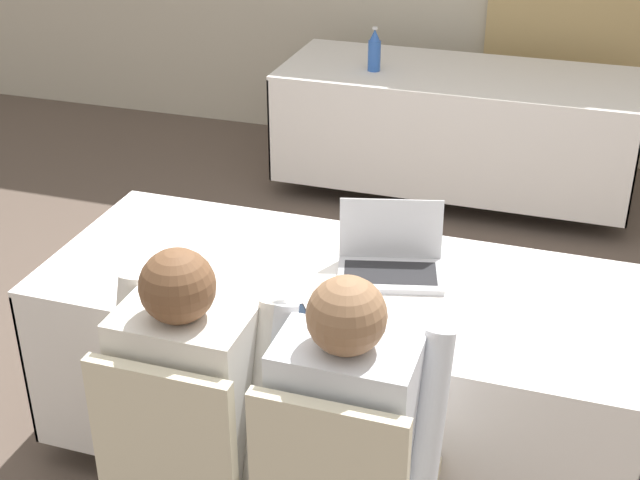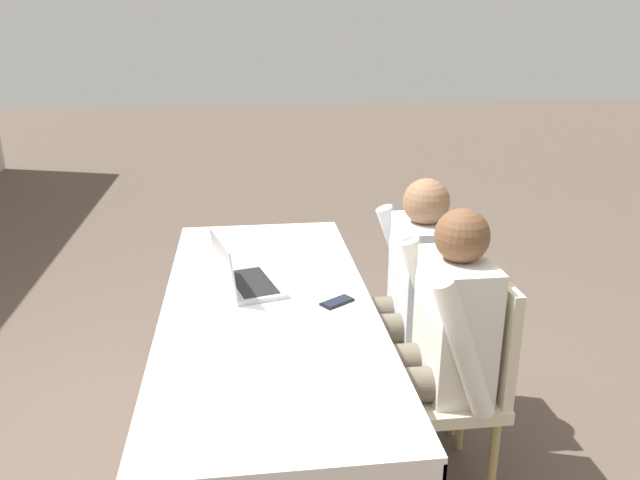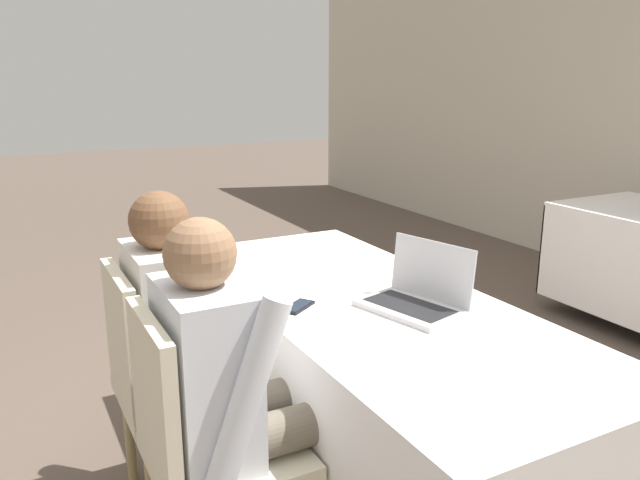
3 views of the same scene
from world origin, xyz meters
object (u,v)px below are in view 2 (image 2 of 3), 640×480
(chair_near_left, at_px, (458,373))
(person_checkered_shirt, at_px, (434,338))
(laptop, at_px, (244,278))
(person_white_shirt, at_px, (405,289))
(cell_phone, at_px, (337,302))
(chair_near_right, at_px, (425,320))

(chair_near_left, distance_m, person_checkered_shirt, 0.19)
(laptop, bearing_deg, person_white_shirt, -98.51)
(cell_phone, xyz_separation_m, chair_near_right, (0.27, -0.45, -0.25))
(laptop, height_order, cell_phone, laptop)
(cell_phone, distance_m, person_white_shirt, 0.45)
(laptop, distance_m, chair_near_left, 0.94)
(laptop, bearing_deg, chair_near_left, -129.42)
(chair_near_right, xyz_separation_m, person_checkered_shirt, (-0.45, 0.10, 0.16))
(chair_near_left, height_order, person_checkered_shirt, person_checkered_shirt)
(cell_phone, bearing_deg, person_white_shirt, -85.65)
(laptop, height_order, chair_near_left, laptop)
(cell_phone, relative_size, person_white_shirt, 0.13)
(laptop, xyz_separation_m, chair_near_right, (0.08, -0.81, -0.28))
(chair_near_left, xyz_separation_m, chair_near_right, (0.45, 0.00, 0.00))
(cell_phone, height_order, person_checkered_shirt, person_checkered_shirt)
(laptop, xyz_separation_m, person_checkered_shirt, (-0.37, -0.71, -0.12))
(laptop, height_order, person_white_shirt, person_white_shirt)
(person_white_shirt, bearing_deg, cell_phone, -51.76)
(chair_near_right, bearing_deg, laptop, -84.60)
(cell_phone, height_order, chair_near_right, chair_near_right)
(chair_near_left, relative_size, person_checkered_shirt, 0.77)
(chair_near_left, xyz_separation_m, person_checkered_shirt, (0.00, 0.10, 0.16))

